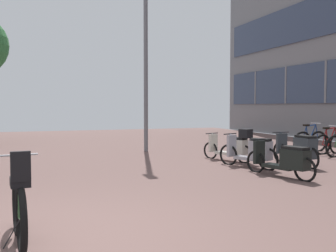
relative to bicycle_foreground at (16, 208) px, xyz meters
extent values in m
cube|color=slate|center=(12.69, 9.08, 2.25)|extent=(0.10, 0.12, 1.91)
cube|color=slate|center=(12.69, 11.92, 2.25)|extent=(0.10, 0.12, 1.91)
cube|color=slate|center=(12.69, 14.77, 2.25)|extent=(0.10, 0.12, 1.91)
torus|color=black|center=(0.06, -0.26, -0.06)|extent=(0.15, 0.74, 0.74)
torus|color=black|center=(0.00, 0.37, -0.06)|extent=(0.15, 0.74, 0.74)
cylinder|color=#326537|center=(0.02, 0.12, 0.20)|extent=(0.07, 0.31, 0.65)
cylinder|color=#326537|center=(0.04, -0.07, 0.18)|extent=(0.05, 0.14, 0.59)
cylinder|color=#326537|center=(0.03, 0.07, 0.49)|extent=(0.08, 0.39, 0.09)
cylinder|color=#326537|center=(0.05, -0.14, -0.09)|extent=(0.05, 0.25, 0.08)
cylinder|color=#326537|center=(0.05, -0.19, 0.20)|extent=(0.04, 0.17, 0.54)
cylinder|color=#326537|center=(0.00, 0.31, 0.23)|extent=(0.05, 0.15, 0.59)
cube|color=black|center=(0.05, -0.12, 0.51)|extent=(0.11, 0.23, 0.06)
cylinder|color=#ADADB2|center=(0.01, 0.26, 0.57)|extent=(0.48, 0.07, 0.02)
cube|color=black|center=(0.06, -0.21, 0.33)|extent=(0.22, 0.26, 0.10)
cube|color=black|center=(0.07, -0.31, 0.51)|extent=(0.21, 0.08, 0.32)
cylinder|color=black|center=(-0.05, -0.10, -0.26)|extent=(0.19, 0.12, 0.29)
torus|color=black|center=(8.76, 4.40, -0.08)|extent=(0.71, 0.07, 0.71)
torus|color=black|center=(8.90, 5.06, -0.09)|extent=(0.69, 0.12, 0.69)
cylinder|color=maroon|center=(9.29, 5.10, 0.16)|extent=(0.32, 0.06, 0.60)
cylinder|color=maroon|center=(9.09, 5.08, 0.14)|extent=(0.14, 0.05, 0.55)
cylinder|color=maroon|center=(9.24, 5.09, 0.43)|extent=(0.39, 0.07, 0.08)
cylinder|color=maroon|center=(9.02, 5.07, -0.11)|extent=(0.25, 0.05, 0.07)
cylinder|color=maroon|center=(8.97, 5.07, 0.16)|extent=(0.17, 0.04, 0.50)
cylinder|color=maroon|center=(9.49, 5.11, 0.18)|extent=(0.15, 0.04, 0.55)
cube|color=black|center=(9.04, 5.08, 0.45)|extent=(0.23, 0.11, 0.06)
cylinder|color=#ADADB2|center=(9.43, 5.11, 0.50)|extent=(0.06, 0.48, 0.02)
torus|color=black|center=(8.70, 5.77, -0.06)|extent=(0.74, 0.08, 0.74)
torus|color=black|center=(9.36, 5.78, -0.06)|extent=(0.74, 0.08, 0.74)
cylinder|color=navy|center=(9.10, 5.77, 0.20)|extent=(0.32, 0.04, 0.65)
cylinder|color=navy|center=(8.90, 5.77, 0.18)|extent=(0.14, 0.04, 0.59)
cylinder|color=navy|center=(9.04, 5.77, 0.50)|extent=(0.40, 0.04, 0.09)
cylinder|color=navy|center=(8.83, 5.77, -0.09)|extent=(0.26, 0.03, 0.08)
cylinder|color=navy|center=(8.77, 5.77, 0.20)|extent=(0.17, 0.03, 0.54)
cylinder|color=navy|center=(9.30, 5.78, 0.23)|extent=(0.15, 0.03, 0.59)
cube|color=black|center=(8.85, 5.77, 0.51)|extent=(0.22, 0.09, 0.06)
cylinder|color=#ADADB2|center=(9.24, 5.78, 0.57)|extent=(0.03, 0.48, 0.02)
torus|color=black|center=(5.43, 1.74, -0.16)|extent=(0.19, 0.53, 0.53)
torus|color=black|center=(5.08, 3.01, -0.16)|extent=(0.19, 0.53, 0.53)
cube|color=black|center=(5.26, 2.38, -0.18)|extent=(0.47, 0.78, 0.08)
cube|color=black|center=(5.37, 1.97, 0.03)|extent=(0.44, 0.64, 0.42)
cube|color=black|center=(5.37, 1.97, 0.27)|extent=(0.39, 0.58, 0.06)
cylinder|color=black|center=(5.09, 2.99, 0.11)|extent=(0.10, 0.13, 0.54)
cube|color=black|center=(5.11, 2.91, 0.09)|extent=(0.33, 0.16, 0.53)
cylinder|color=black|center=(5.10, 2.96, 0.37)|extent=(0.51, 0.17, 0.03)
torus|color=black|center=(5.52, 3.15, -0.14)|extent=(0.28, 0.54, 0.57)
torus|color=black|center=(5.04, 4.23, -0.14)|extent=(0.28, 0.54, 0.57)
cube|color=#A7A6B0|center=(5.28, 3.69, -0.17)|extent=(0.53, 0.72, 0.08)
cube|color=#A7A6B0|center=(5.44, 3.35, 0.07)|extent=(0.49, 0.60, 0.46)
cube|color=black|center=(5.44, 3.35, 0.33)|extent=(0.43, 0.54, 0.06)
cylinder|color=#A7A6B0|center=(5.05, 4.21, 0.14)|extent=(0.11, 0.14, 0.57)
cube|color=#A7A6B0|center=(5.08, 4.14, 0.12)|extent=(0.32, 0.20, 0.56)
cylinder|color=black|center=(5.06, 4.19, 0.42)|extent=(0.49, 0.24, 0.03)
torus|color=black|center=(5.59, 4.36, -0.16)|extent=(0.25, 0.50, 0.52)
torus|color=black|center=(5.12, 5.47, -0.16)|extent=(0.25, 0.50, 0.52)
cube|color=beige|center=(5.36, 4.92, -0.19)|extent=(0.52, 0.73, 0.08)
cube|color=beige|center=(5.51, 4.56, 0.02)|extent=(0.48, 0.60, 0.42)
cube|color=black|center=(5.51, 4.56, 0.26)|extent=(0.43, 0.54, 0.06)
cylinder|color=beige|center=(5.13, 5.44, 0.09)|extent=(0.11, 0.14, 0.52)
cube|color=beige|center=(5.16, 5.37, 0.07)|extent=(0.33, 0.20, 0.51)
cylinder|color=black|center=(5.14, 5.42, 0.35)|extent=(0.49, 0.23, 0.03)
cube|color=black|center=(5.61, 4.32, 0.41)|extent=(0.37, 0.37, 0.24)
torus|color=black|center=(6.66, 2.97, -0.14)|extent=(0.07, 0.57, 0.57)
torus|color=black|center=(6.70, 4.31, -0.14)|extent=(0.07, 0.57, 0.57)
cube|color=#2F373D|center=(6.68, 3.64, -0.17)|extent=(0.30, 0.76, 0.08)
cube|color=#2F373D|center=(6.67, 3.21, 0.09)|extent=(0.32, 0.60, 0.51)
cube|color=black|center=(6.67, 3.21, 0.38)|extent=(0.28, 0.54, 0.06)
cylinder|color=#2F373D|center=(6.70, 4.29, 0.14)|extent=(0.07, 0.12, 0.57)
cube|color=#2F373D|center=(6.70, 4.21, 0.11)|extent=(0.32, 0.09, 0.56)
cylinder|color=black|center=(6.70, 4.26, 0.42)|extent=(0.52, 0.04, 0.03)
cylinder|color=slate|center=(3.82, 7.79, 2.83)|extent=(0.14, 0.14, 6.45)
camera|label=1|loc=(0.20, -4.49, 1.14)|focal=40.10mm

